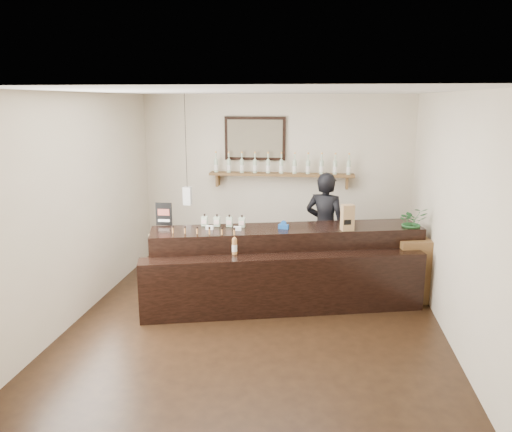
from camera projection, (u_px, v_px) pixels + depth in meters
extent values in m
plane|color=black|center=(258.00, 318.00, 6.33)|extent=(5.00, 5.00, 0.00)
plane|color=beige|center=(276.00, 179.00, 8.43)|extent=(4.50, 0.00, 4.50)
plane|color=beige|center=(215.00, 285.00, 3.60)|extent=(4.50, 0.00, 4.50)
plane|color=beige|center=(81.00, 206.00, 6.29)|extent=(0.00, 5.00, 5.00)
plane|color=beige|center=(451.00, 216.00, 5.74)|extent=(0.00, 5.00, 5.00)
plane|color=white|center=(258.00, 91.00, 5.70)|extent=(5.00, 5.00, 0.00)
cube|color=brown|center=(281.00, 174.00, 8.27)|extent=(2.40, 0.25, 0.04)
cube|color=brown|center=(218.00, 180.00, 8.46)|extent=(0.04, 0.20, 0.20)
cube|color=brown|center=(347.00, 183.00, 8.19)|extent=(0.04, 0.20, 0.20)
cube|color=black|center=(255.00, 138.00, 8.29)|extent=(1.02, 0.04, 0.72)
cube|color=#42362A|center=(255.00, 139.00, 8.27)|extent=(0.92, 0.01, 0.62)
cube|color=white|center=(187.00, 196.00, 7.75)|extent=(0.12, 0.12, 0.28)
cylinder|color=black|center=(186.00, 141.00, 7.56)|extent=(0.01, 0.01, 1.41)
cylinder|color=#B6D0AE|center=(216.00, 166.00, 8.38)|extent=(0.07, 0.07, 0.20)
cone|color=#B6D0AE|center=(216.00, 158.00, 8.35)|extent=(0.07, 0.07, 0.05)
cylinder|color=#B6D0AE|center=(216.00, 155.00, 8.33)|extent=(0.02, 0.02, 0.07)
cylinder|color=gold|center=(216.00, 152.00, 8.32)|extent=(0.03, 0.03, 0.02)
cylinder|color=white|center=(216.00, 167.00, 8.38)|extent=(0.07, 0.07, 0.09)
cylinder|color=#B6D0AE|center=(229.00, 166.00, 8.35)|extent=(0.07, 0.07, 0.20)
cone|color=#B6D0AE|center=(229.00, 159.00, 8.32)|extent=(0.07, 0.07, 0.05)
cylinder|color=#B6D0AE|center=(229.00, 155.00, 8.31)|extent=(0.02, 0.02, 0.07)
cylinder|color=gold|center=(229.00, 152.00, 8.30)|extent=(0.03, 0.03, 0.02)
cylinder|color=white|center=(229.00, 167.00, 8.35)|extent=(0.07, 0.07, 0.09)
cylinder|color=#B6D0AE|center=(242.00, 166.00, 8.32)|extent=(0.07, 0.07, 0.20)
cone|color=#B6D0AE|center=(242.00, 159.00, 8.29)|extent=(0.07, 0.07, 0.05)
cylinder|color=#B6D0AE|center=(242.00, 155.00, 8.28)|extent=(0.02, 0.02, 0.07)
cylinder|color=gold|center=(242.00, 152.00, 8.27)|extent=(0.03, 0.03, 0.02)
cylinder|color=white|center=(242.00, 168.00, 8.33)|extent=(0.07, 0.07, 0.09)
cylinder|color=#B6D0AE|center=(255.00, 167.00, 8.30)|extent=(0.07, 0.07, 0.20)
cone|color=#B6D0AE|center=(255.00, 159.00, 8.27)|extent=(0.07, 0.07, 0.05)
cylinder|color=#B6D0AE|center=(255.00, 155.00, 8.25)|extent=(0.02, 0.02, 0.07)
cylinder|color=gold|center=(255.00, 153.00, 8.24)|extent=(0.03, 0.03, 0.02)
cylinder|color=white|center=(255.00, 168.00, 8.30)|extent=(0.07, 0.07, 0.09)
cylinder|color=#B6D0AE|center=(268.00, 167.00, 8.27)|extent=(0.07, 0.07, 0.20)
cone|color=#B6D0AE|center=(268.00, 159.00, 8.24)|extent=(0.07, 0.07, 0.05)
cylinder|color=#B6D0AE|center=(268.00, 156.00, 8.23)|extent=(0.02, 0.02, 0.07)
cylinder|color=gold|center=(268.00, 153.00, 8.22)|extent=(0.03, 0.03, 0.02)
cylinder|color=white|center=(268.00, 168.00, 8.27)|extent=(0.07, 0.07, 0.09)
cylinder|color=#B6D0AE|center=(281.00, 167.00, 8.24)|extent=(0.07, 0.07, 0.20)
cone|color=#B6D0AE|center=(281.00, 159.00, 8.21)|extent=(0.07, 0.07, 0.05)
cylinder|color=#B6D0AE|center=(281.00, 156.00, 8.20)|extent=(0.02, 0.02, 0.07)
cylinder|color=gold|center=(281.00, 153.00, 8.19)|extent=(0.03, 0.03, 0.02)
cylinder|color=white|center=(281.00, 168.00, 8.25)|extent=(0.07, 0.07, 0.09)
cylinder|color=#B6D0AE|center=(295.00, 167.00, 8.21)|extent=(0.07, 0.07, 0.20)
cone|color=#B6D0AE|center=(295.00, 160.00, 8.19)|extent=(0.07, 0.07, 0.05)
cylinder|color=#B6D0AE|center=(295.00, 156.00, 8.17)|extent=(0.02, 0.02, 0.07)
cylinder|color=gold|center=(295.00, 153.00, 8.16)|extent=(0.03, 0.03, 0.02)
cylinder|color=white|center=(295.00, 169.00, 8.22)|extent=(0.07, 0.07, 0.09)
cylinder|color=#B6D0AE|center=(308.00, 168.00, 8.19)|extent=(0.07, 0.07, 0.20)
cone|color=#B6D0AE|center=(308.00, 160.00, 8.16)|extent=(0.07, 0.07, 0.05)
cylinder|color=#B6D0AE|center=(308.00, 156.00, 8.14)|extent=(0.02, 0.02, 0.07)
cylinder|color=gold|center=(308.00, 153.00, 8.13)|extent=(0.03, 0.03, 0.02)
cylinder|color=white|center=(308.00, 169.00, 8.19)|extent=(0.07, 0.07, 0.09)
cylinder|color=#B6D0AE|center=(321.00, 168.00, 8.16)|extent=(0.07, 0.07, 0.20)
cone|color=#B6D0AE|center=(322.00, 160.00, 8.13)|extent=(0.07, 0.07, 0.05)
cylinder|color=#B6D0AE|center=(322.00, 156.00, 8.12)|extent=(0.02, 0.02, 0.07)
cylinder|color=gold|center=(322.00, 153.00, 8.11)|extent=(0.03, 0.03, 0.02)
cylinder|color=white|center=(321.00, 169.00, 8.16)|extent=(0.07, 0.07, 0.09)
cylinder|color=#B6D0AE|center=(335.00, 168.00, 8.13)|extent=(0.07, 0.07, 0.20)
cone|color=#B6D0AE|center=(335.00, 160.00, 8.10)|extent=(0.07, 0.07, 0.05)
cylinder|color=#B6D0AE|center=(335.00, 157.00, 8.09)|extent=(0.02, 0.02, 0.07)
cylinder|color=gold|center=(336.00, 154.00, 8.08)|extent=(0.03, 0.03, 0.02)
cylinder|color=white|center=(335.00, 169.00, 8.14)|extent=(0.07, 0.07, 0.09)
cylinder|color=#B6D0AE|center=(349.00, 168.00, 8.11)|extent=(0.07, 0.07, 0.20)
cone|color=#B6D0AE|center=(349.00, 160.00, 8.08)|extent=(0.07, 0.07, 0.05)
cylinder|color=#B6D0AE|center=(349.00, 157.00, 8.06)|extent=(0.02, 0.02, 0.07)
cylinder|color=gold|center=(349.00, 154.00, 8.05)|extent=(0.03, 0.03, 0.02)
cylinder|color=white|center=(349.00, 169.00, 8.11)|extent=(0.07, 0.07, 0.09)
cube|color=black|center=(287.00, 264.00, 6.85)|extent=(3.70, 1.53, 1.02)
cube|color=black|center=(284.00, 285.00, 6.41)|extent=(3.62, 1.22, 0.77)
cube|color=white|center=(210.00, 228.00, 6.63)|extent=(0.10, 0.04, 0.05)
cube|color=white|center=(237.00, 229.00, 6.58)|extent=(0.10, 0.04, 0.05)
cube|color=beige|center=(155.00, 247.00, 6.52)|extent=(0.12, 0.12, 0.12)
cube|color=beige|center=(155.00, 238.00, 6.49)|extent=(0.12, 0.12, 0.12)
cube|color=#B6D0AE|center=(205.00, 221.00, 6.81)|extent=(0.08, 0.08, 0.13)
cube|color=#FCCBC4|center=(204.00, 222.00, 6.76)|extent=(0.07, 0.00, 0.06)
cylinder|color=black|center=(205.00, 215.00, 6.79)|extent=(0.02, 0.02, 0.03)
cube|color=#B6D0AE|center=(217.00, 221.00, 6.79)|extent=(0.08, 0.08, 0.13)
cube|color=#FCCBC4|center=(216.00, 222.00, 6.74)|extent=(0.07, 0.00, 0.06)
cylinder|color=black|center=(217.00, 215.00, 6.77)|extent=(0.02, 0.02, 0.03)
cube|color=#B6D0AE|center=(229.00, 222.00, 6.77)|extent=(0.08, 0.08, 0.13)
cube|color=#FCCBC4|center=(229.00, 223.00, 6.72)|extent=(0.07, 0.00, 0.06)
cylinder|color=black|center=(229.00, 216.00, 6.75)|extent=(0.02, 0.02, 0.03)
cube|color=#B6D0AE|center=(242.00, 222.00, 6.74)|extent=(0.08, 0.08, 0.13)
cube|color=#FCCBC4|center=(241.00, 223.00, 6.70)|extent=(0.07, 0.00, 0.06)
cylinder|color=black|center=(242.00, 216.00, 6.73)|extent=(0.02, 0.02, 0.03)
cylinder|color=#AE723B|center=(173.00, 244.00, 6.48)|extent=(0.07, 0.07, 0.20)
cone|color=#AE723B|center=(173.00, 235.00, 6.45)|extent=(0.07, 0.07, 0.05)
cylinder|color=#AE723B|center=(173.00, 230.00, 6.44)|extent=(0.02, 0.02, 0.07)
cylinder|color=black|center=(173.00, 227.00, 6.43)|extent=(0.03, 0.03, 0.02)
cylinder|color=white|center=(173.00, 246.00, 6.49)|extent=(0.07, 0.07, 0.09)
cylinder|color=#AE723B|center=(185.00, 245.00, 6.46)|extent=(0.07, 0.07, 0.20)
cone|color=#AE723B|center=(185.00, 235.00, 6.43)|extent=(0.07, 0.07, 0.05)
cylinder|color=#AE723B|center=(185.00, 231.00, 6.42)|extent=(0.02, 0.02, 0.07)
cylinder|color=black|center=(185.00, 227.00, 6.41)|extent=(0.03, 0.03, 0.02)
cylinder|color=white|center=(185.00, 246.00, 6.47)|extent=(0.07, 0.07, 0.09)
cylinder|color=#AE723B|center=(198.00, 245.00, 6.44)|extent=(0.07, 0.07, 0.20)
cone|color=#AE723B|center=(197.00, 235.00, 6.41)|extent=(0.07, 0.07, 0.05)
cylinder|color=#AE723B|center=(197.00, 231.00, 6.40)|extent=(0.02, 0.02, 0.07)
cylinder|color=black|center=(197.00, 227.00, 6.39)|extent=(0.03, 0.03, 0.02)
cylinder|color=white|center=(198.00, 246.00, 6.45)|extent=(0.07, 0.07, 0.09)
cylinder|color=#AE723B|center=(210.00, 245.00, 6.42)|extent=(0.07, 0.07, 0.20)
cone|color=#AE723B|center=(210.00, 236.00, 6.39)|extent=(0.07, 0.07, 0.05)
cylinder|color=#AE723B|center=(209.00, 231.00, 6.38)|extent=(0.02, 0.02, 0.07)
cylinder|color=black|center=(209.00, 228.00, 6.37)|extent=(0.03, 0.03, 0.02)
cylinder|color=white|center=(210.00, 247.00, 6.43)|extent=(0.07, 0.07, 0.09)
cylinder|color=#AE723B|center=(222.00, 246.00, 6.40)|extent=(0.07, 0.07, 0.20)
cone|color=#AE723B|center=(222.00, 236.00, 6.37)|extent=(0.07, 0.07, 0.05)
cylinder|color=#AE723B|center=(222.00, 232.00, 6.36)|extent=(0.02, 0.02, 0.07)
cylinder|color=black|center=(222.00, 228.00, 6.35)|extent=(0.03, 0.03, 0.02)
cylinder|color=white|center=(222.00, 247.00, 6.41)|extent=(0.07, 0.07, 0.09)
cylinder|color=#AE723B|center=(234.00, 246.00, 6.38)|extent=(0.07, 0.07, 0.20)
cone|color=#AE723B|center=(234.00, 237.00, 6.35)|extent=(0.07, 0.07, 0.05)
cylinder|color=#AE723B|center=(234.00, 232.00, 6.34)|extent=(0.02, 0.02, 0.07)
cylinder|color=black|center=(234.00, 229.00, 6.33)|extent=(0.03, 0.03, 0.02)
cylinder|color=white|center=(234.00, 248.00, 6.39)|extent=(0.07, 0.07, 0.09)
cube|color=black|center=(164.00, 214.00, 6.84)|extent=(0.22, 0.03, 0.31)
cube|color=#964436|center=(164.00, 212.00, 6.82)|extent=(0.16, 0.01, 0.09)
cube|color=white|center=(164.00, 221.00, 6.85)|extent=(0.16, 0.01, 0.04)
cube|color=olive|center=(348.00, 218.00, 6.56)|extent=(0.19, 0.16, 0.35)
cube|color=black|center=(348.00, 222.00, 6.51)|extent=(0.10, 0.03, 0.07)
cube|color=#174DA3|center=(284.00, 227.00, 6.66)|extent=(0.14, 0.08, 0.06)
cylinder|color=#174DA3|center=(284.00, 223.00, 6.65)|extent=(0.08, 0.04, 0.07)
cube|color=brown|center=(409.00, 267.00, 6.93)|extent=(0.55, 0.67, 0.87)
imported|color=#286630|center=(412.00, 222.00, 6.78)|extent=(0.45, 0.42, 0.42)
imported|color=black|center=(325.00, 220.00, 7.51)|extent=(0.79, 0.64, 1.88)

